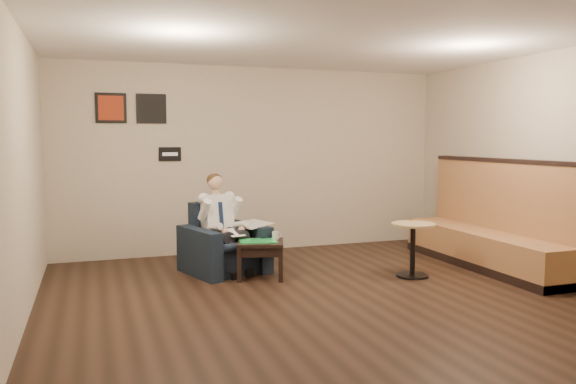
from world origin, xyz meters
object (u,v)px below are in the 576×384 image
object	(u,v)px
green_folder	(258,241)
coffee_mug	(275,235)
smartphone	(265,238)
banquette	(486,214)
cafe_table	(413,250)
armchair	(225,238)
side_table	(261,259)
seated_man	(229,227)

from	to	relation	value
green_folder	coffee_mug	distance (m)	0.26
smartphone	banquette	distance (m)	2.99
green_folder	cafe_table	size ratio (longest dim) A/B	0.68
armchair	banquette	world-z (taller)	banquette
coffee_mug	cafe_table	distance (m)	1.73
smartphone	coffee_mug	bearing A→B (deg)	-7.10
armchair	side_table	world-z (taller)	armchair
coffee_mug	smartphone	size ratio (longest dim) A/B	0.68
armchair	green_folder	distance (m)	0.54
side_table	cafe_table	size ratio (longest dim) A/B	0.83
green_folder	cafe_table	bearing A→B (deg)	-17.71
side_table	smartphone	world-z (taller)	smartphone
coffee_mug	cafe_table	size ratio (longest dim) A/B	0.14
seated_man	banquette	xyz separation A→B (m)	(3.34, -0.76, 0.11)
banquette	side_table	bearing A→B (deg)	171.65
side_table	smartphone	bearing A→B (deg)	54.45
cafe_table	seated_man	bearing A→B (deg)	156.82
green_folder	banquette	distance (m)	3.10
green_folder	smartphone	xyz separation A→B (m)	(0.13, 0.15, -0.00)
banquette	coffee_mug	bearing A→B (deg)	169.86
side_table	cafe_table	distance (m)	1.90
green_folder	smartphone	distance (m)	0.20
armchair	seated_man	xyz separation A→B (m)	(0.04, -0.11, 0.16)
seated_man	cafe_table	size ratio (longest dim) A/B	1.80
seated_man	coffee_mug	bearing A→B (deg)	-43.11
green_folder	cafe_table	world-z (taller)	cafe_table
smartphone	banquette	world-z (taller)	banquette
seated_man	banquette	size ratio (longest dim) A/B	0.43
seated_man	banquette	distance (m)	3.43
smartphone	green_folder	bearing A→B (deg)	-103.96
seated_man	green_folder	distance (m)	0.46
armchair	green_folder	xyz separation A→B (m)	(0.32, -0.43, 0.02)
armchair	seated_man	distance (m)	0.20
side_table	banquette	distance (m)	3.09
smartphone	banquette	xyz separation A→B (m)	(2.92, -0.58, 0.25)
armchair	cafe_table	size ratio (longest dim) A/B	1.36
armchair	green_folder	world-z (taller)	armchair
smartphone	cafe_table	xyz separation A→B (m)	(1.71, -0.74, -0.12)
green_folder	smartphone	world-z (taller)	green_folder
side_table	smartphone	distance (m)	0.29
coffee_mug	smartphone	world-z (taller)	coffee_mug
side_table	smartphone	size ratio (longest dim) A/B	3.93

